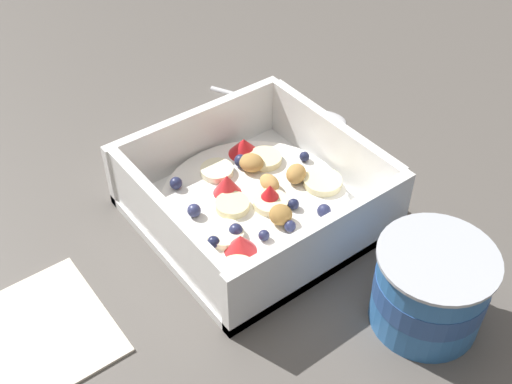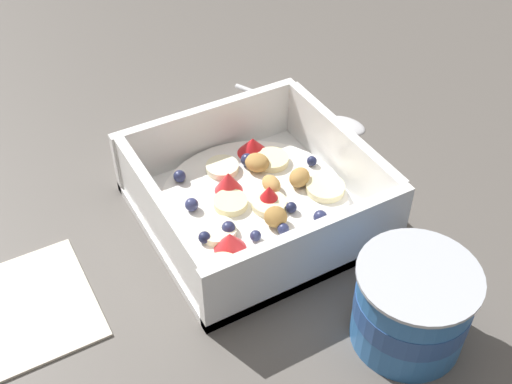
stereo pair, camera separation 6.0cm
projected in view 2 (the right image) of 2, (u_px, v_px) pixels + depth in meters
name	position (u px, v px, depth m)	size (l,w,h in m)	color
ground_plane	(247.00, 207.00, 0.62)	(2.40, 2.40, 0.00)	#56514C
fruit_bowl	(256.00, 199.00, 0.60)	(0.20, 0.20, 0.07)	white
spoon	(325.00, 115.00, 0.73)	(0.10, 0.16, 0.01)	silver
yogurt_cup	(412.00, 306.00, 0.49)	(0.09, 0.09, 0.08)	#3370B7
folded_napkin	(18.00, 310.00, 0.53)	(0.12, 0.12, 0.01)	silver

